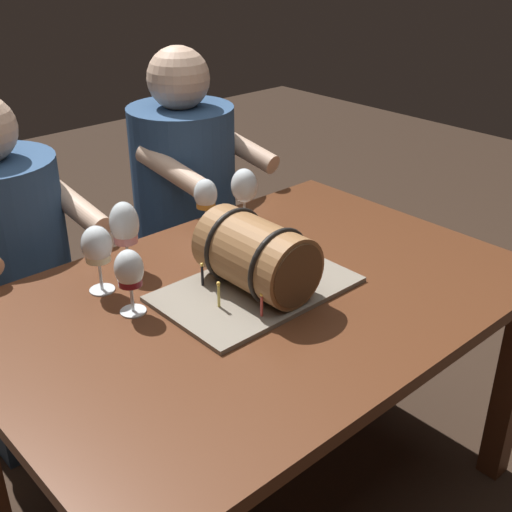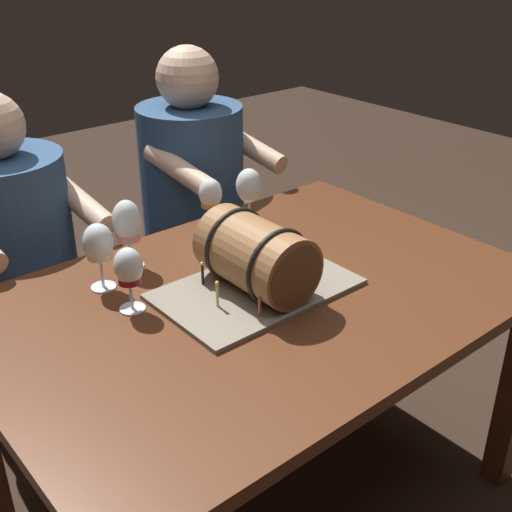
% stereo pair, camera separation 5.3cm
% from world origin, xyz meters
% --- Properties ---
extents(ground_plane, '(8.00, 8.00, 0.00)m').
position_xyz_m(ground_plane, '(0.00, 0.00, 0.00)').
color(ground_plane, '#332319').
extents(dining_table, '(1.38, 0.95, 0.72)m').
position_xyz_m(dining_table, '(0.00, 0.00, 0.62)').
color(dining_table, '#562D19').
rests_on(dining_table, ground).
extents(barrel_cake, '(0.49, 0.31, 0.20)m').
position_xyz_m(barrel_cake, '(-0.00, 0.01, 0.81)').
color(barrel_cake, gray).
rests_on(barrel_cake, dining_table).
extents(wine_glass_empty, '(0.08, 0.08, 0.19)m').
position_xyz_m(wine_glass_empty, '(0.24, 0.33, 0.85)').
color(wine_glass_empty, white).
rests_on(wine_glass_empty, dining_table).
extents(wine_glass_amber, '(0.07, 0.07, 0.16)m').
position_xyz_m(wine_glass_amber, '(0.14, 0.39, 0.83)').
color(wine_glass_amber, white).
rests_on(wine_glass_amber, dining_table).
extents(wine_glass_rose, '(0.08, 0.08, 0.19)m').
position_xyz_m(wine_glass_rose, '(-0.18, 0.33, 0.85)').
color(wine_glass_rose, white).
rests_on(wine_glass_rose, dining_table).
extents(wine_glass_white, '(0.08, 0.08, 0.18)m').
position_xyz_m(wine_glass_white, '(-0.29, 0.28, 0.85)').
color(wine_glass_white, white).
rests_on(wine_glass_white, dining_table).
extents(wine_glass_red, '(0.07, 0.07, 0.17)m').
position_xyz_m(wine_glass_red, '(-0.29, 0.14, 0.83)').
color(wine_glass_red, white).
rests_on(wine_glass_red, dining_table).
extents(person_seated_left, '(0.44, 0.51, 1.15)m').
position_xyz_m(person_seated_left, '(-0.34, 0.77, 0.55)').
color(person_seated_left, '#1B2D46').
rests_on(person_seated_left, ground).
extents(person_seated_right, '(0.45, 0.52, 1.20)m').
position_xyz_m(person_seated_right, '(0.34, 0.77, 0.58)').
color(person_seated_right, '#1B2D46').
rests_on(person_seated_right, ground).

